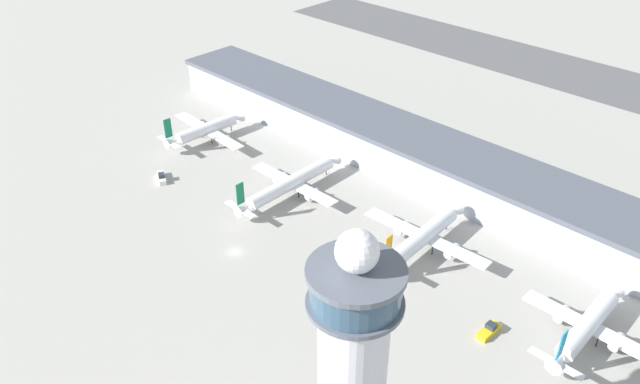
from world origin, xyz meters
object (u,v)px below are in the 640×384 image
object	(u,v)px
control_tower	(352,375)
airplane_gate_bravo	(291,183)
airplane_gate_alpha	(206,130)
service_truck_water	(377,318)
airplane_gate_charlie	(424,236)
service_truck_fuel	(162,177)
service_truck_baggage	(489,330)
airplane_gate_delta	(587,326)

from	to	relation	value
control_tower	airplane_gate_bravo	xyz separation A→B (m)	(-78.07, 60.12, -23.55)
airplane_gate_alpha	service_truck_water	world-z (taller)	airplane_gate_alpha
airplane_gate_charlie	service_truck_water	distance (m)	31.95
service_truck_fuel	service_truck_baggage	distance (m)	115.82
service_truck_baggage	airplane_gate_charlie	bearing A→B (deg)	153.59
airplane_gate_alpha	airplane_gate_bravo	bearing A→B (deg)	-4.36
airplane_gate_charlie	service_truck_water	xyz separation A→B (m)	(8.66, -30.53, -3.69)
airplane_gate_bravo	service_truck_baggage	xyz separation A→B (m)	(77.80, -9.62, -3.23)
control_tower	airplane_gate_delta	world-z (taller)	control_tower
airplane_gate_delta	service_truck_fuel	xyz separation A→B (m)	(-132.01, -28.04, -3.41)
airplane_gate_delta	service_truck_water	xyz separation A→B (m)	(-38.83, -29.18, -3.35)
airplane_gate_alpha	airplane_gate_delta	xyz separation A→B (m)	(143.60, 0.41, -0.05)
airplane_gate_bravo	service_truck_water	size ratio (longest dim) A/B	6.77
airplane_gate_alpha	airplane_gate_bravo	size ratio (longest dim) A/B	0.87
service_truck_fuel	service_truck_baggage	world-z (taller)	service_truck_fuel
airplane_gate_bravo	service_truck_water	distance (m)	61.47
airplane_gate_delta	service_truck_water	world-z (taller)	airplane_gate_delta
service_truck_fuel	service_truck_water	bearing A→B (deg)	-0.70
airplane_gate_delta	airplane_gate_charlie	bearing A→B (deg)	178.37
airplane_gate_delta	service_truck_fuel	size ratio (longest dim) A/B	4.32
airplane_gate_bravo	service_truck_fuel	distance (m)	44.28
airplane_gate_alpha	airplane_gate_charlie	bearing A→B (deg)	1.06
airplane_gate_charlie	control_tower	bearing A→B (deg)	-64.94
service_truck_water	airplane_gate_alpha	bearing A→B (deg)	164.65
control_tower	airplane_gate_delta	xyz separation A→B (m)	(16.81, 64.25, -23.29)
airplane_gate_bravo	service_truck_water	xyz separation A→B (m)	(56.05, -25.05, -3.09)
airplane_gate_charlie	service_truck_water	bearing A→B (deg)	-74.16
service_truck_baggage	service_truck_water	world-z (taller)	service_truck_water
airplane_gate_alpha	service_truck_fuel	distance (m)	30.15
airplane_gate_delta	service_truck_baggage	distance (m)	22.20
airplane_gate_delta	service_truck_fuel	world-z (taller)	airplane_gate_delta
control_tower	airplane_gate_bravo	size ratio (longest dim) A/B	1.29
airplane_gate_alpha	service_truck_baggage	bearing A→B (deg)	-6.01
airplane_gate_alpha	service_truck_baggage	world-z (taller)	airplane_gate_alpha
airplane_gate_charlie	airplane_gate_alpha	bearing A→B (deg)	-178.94
service_truck_baggage	service_truck_water	bearing A→B (deg)	-144.65
airplane_gate_alpha	airplane_gate_charlie	world-z (taller)	airplane_gate_charlie
airplane_gate_charlie	service_truck_water	world-z (taller)	airplane_gate_charlie
airplane_gate_alpha	airplane_gate_delta	size ratio (longest dim) A/B	1.12
airplane_gate_bravo	service_truck_baggage	world-z (taller)	airplane_gate_bravo
airplane_gate_charlie	service_truck_fuel	distance (m)	89.57
airplane_gate_bravo	service_truck_baggage	bearing A→B (deg)	-7.05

